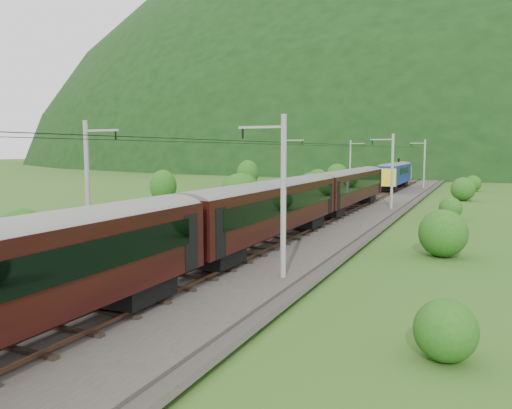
% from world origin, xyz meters
% --- Properties ---
extents(ground, '(600.00, 600.00, 0.00)m').
position_xyz_m(ground, '(0.00, 0.00, 0.00)').
color(ground, '#29571B').
rests_on(ground, ground).
extents(railbed, '(14.00, 220.00, 0.30)m').
position_xyz_m(railbed, '(0.00, 10.00, 0.15)').
color(railbed, '#38332D').
rests_on(railbed, ground).
extents(track_left, '(2.40, 220.00, 0.27)m').
position_xyz_m(track_left, '(-2.40, 10.00, 0.37)').
color(track_left, brown).
rests_on(track_left, railbed).
extents(track_right, '(2.40, 220.00, 0.27)m').
position_xyz_m(track_right, '(2.40, 10.00, 0.37)').
color(track_right, brown).
rests_on(track_right, railbed).
extents(catenary_left, '(2.54, 192.28, 8.00)m').
position_xyz_m(catenary_left, '(-6.12, 32.00, 4.50)').
color(catenary_left, gray).
rests_on(catenary_left, railbed).
extents(catenary_right, '(2.54, 192.28, 8.00)m').
position_xyz_m(catenary_right, '(6.12, 32.00, 4.50)').
color(catenary_right, gray).
rests_on(catenary_right, railbed).
extents(overhead_wires, '(4.83, 198.00, 0.03)m').
position_xyz_m(overhead_wires, '(0.00, 10.00, 7.10)').
color(overhead_wires, black).
rests_on(overhead_wires, ground).
extents(mountain_main, '(504.00, 360.00, 244.00)m').
position_xyz_m(mountain_main, '(0.00, 260.00, 0.00)').
color(mountain_main, black).
rests_on(mountain_main, ground).
extents(mountain_ridge, '(336.00, 280.00, 132.00)m').
position_xyz_m(mountain_ridge, '(-120.00, 300.00, 0.00)').
color(mountain_ridge, black).
rests_on(mountain_ridge, ground).
extents(train, '(2.84, 134.52, 4.92)m').
position_xyz_m(train, '(2.40, -3.47, 3.38)').
color(train, black).
rests_on(train, ground).
extents(hazard_post_near, '(0.15, 0.15, 1.43)m').
position_xyz_m(hazard_post_near, '(-0.06, 58.01, 1.02)').
color(hazard_post_near, red).
rests_on(hazard_post_near, railbed).
extents(hazard_post_far, '(0.17, 0.17, 1.61)m').
position_xyz_m(hazard_post_far, '(0.26, 50.39, 1.11)').
color(hazard_post_far, red).
rests_on(hazard_post_far, railbed).
extents(signal, '(0.24, 0.24, 2.15)m').
position_xyz_m(signal, '(-3.61, 58.70, 1.56)').
color(signal, black).
rests_on(signal, railbed).
extents(vegetation_left, '(13.77, 147.19, 5.22)m').
position_xyz_m(vegetation_left, '(-12.56, 12.97, 1.95)').
color(vegetation_left, '#215115').
rests_on(vegetation_left, ground).
extents(vegetation_right, '(6.86, 103.52, 2.75)m').
position_xyz_m(vegetation_right, '(12.03, 11.64, 1.24)').
color(vegetation_right, '#215115').
rests_on(vegetation_right, ground).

